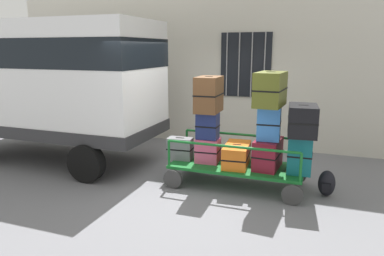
{
  "coord_description": "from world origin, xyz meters",
  "views": [
    {
      "loc": [
        2.16,
        -6.05,
        2.38
      ],
      "look_at": [
        0.02,
        -0.19,
        0.98
      ],
      "focal_mm": 33.25,
      "sensor_mm": 36.0,
      "label": 1
    }
  ],
  "objects_px": {
    "van": "(51,78)",
    "suitcase_midright_bottom": "(268,154)",
    "luggage_cart": "(236,168)",
    "suitcase_midright_top": "(270,89)",
    "suitcase_midleft_bottom": "(208,150)",
    "suitcase_right_bottom": "(300,154)",
    "suitcase_midleft_top": "(209,94)",
    "suitcase_left_bottom": "(180,148)",
    "suitcase_midright_middle": "(269,123)",
    "backpack": "(327,184)",
    "suitcase_midleft_middle": "(208,126)",
    "suitcase_center_bottom": "(237,155)",
    "suitcase_right_middle": "(302,120)"
  },
  "relations": [
    {
      "from": "van",
      "to": "suitcase_midright_bottom",
      "type": "distance_m",
      "value": 4.72
    },
    {
      "from": "luggage_cart",
      "to": "suitcase_midright_top",
      "type": "xyz_separation_m",
      "value": [
        0.53,
        -0.03,
        1.42
      ]
    },
    {
      "from": "suitcase_midleft_bottom",
      "to": "suitcase_right_bottom",
      "type": "xyz_separation_m",
      "value": [
        1.59,
        -0.04,
        0.1
      ]
    },
    {
      "from": "van",
      "to": "suitcase_midleft_top",
      "type": "relative_size",
      "value": 7.32
    },
    {
      "from": "suitcase_left_bottom",
      "to": "suitcase_midright_top",
      "type": "height_order",
      "value": "suitcase_midright_top"
    },
    {
      "from": "suitcase_midright_middle",
      "to": "suitcase_midright_top",
      "type": "distance_m",
      "value": 0.57
    },
    {
      "from": "suitcase_midright_middle",
      "to": "suitcase_midleft_top",
      "type": "bearing_deg",
      "value": 179.77
    },
    {
      "from": "suitcase_right_bottom",
      "to": "suitcase_midleft_top",
      "type": "bearing_deg",
      "value": 177.89
    },
    {
      "from": "suitcase_midleft_bottom",
      "to": "backpack",
      "type": "distance_m",
      "value": 2.07
    },
    {
      "from": "suitcase_midright_middle",
      "to": "backpack",
      "type": "height_order",
      "value": "suitcase_midright_middle"
    },
    {
      "from": "suitcase_midleft_middle",
      "to": "backpack",
      "type": "relative_size",
      "value": 1.07
    },
    {
      "from": "suitcase_midleft_middle",
      "to": "suitcase_midleft_top",
      "type": "relative_size",
      "value": 0.75
    },
    {
      "from": "suitcase_midleft_bottom",
      "to": "suitcase_midright_bottom",
      "type": "relative_size",
      "value": 0.61
    },
    {
      "from": "suitcase_midleft_middle",
      "to": "luggage_cart",
      "type": "bearing_deg",
      "value": 2.51
    },
    {
      "from": "luggage_cart",
      "to": "backpack",
      "type": "relative_size",
      "value": 5.32
    },
    {
      "from": "suitcase_center_bottom",
      "to": "suitcase_midleft_top",
      "type": "bearing_deg",
      "value": 177.94
    },
    {
      "from": "suitcase_left_bottom",
      "to": "suitcase_midleft_top",
      "type": "relative_size",
      "value": 0.76
    },
    {
      "from": "suitcase_left_bottom",
      "to": "suitcase_right_middle",
      "type": "height_order",
      "value": "suitcase_right_middle"
    },
    {
      "from": "suitcase_midleft_bottom",
      "to": "suitcase_midleft_middle",
      "type": "distance_m",
      "value": 0.45
    },
    {
      "from": "suitcase_left_bottom",
      "to": "suitcase_midleft_top",
      "type": "distance_m",
      "value": 1.15
    },
    {
      "from": "backpack",
      "to": "suitcase_midright_middle",
      "type": "bearing_deg",
      "value": -178.08
    },
    {
      "from": "suitcase_left_bottom",
      "to": "van",
      "type": "bearing_deg",
      "value": 176.22
    },
    {
      "from": "suitcase_midleft_middle",
      "to": "suitcase_midright_bottom",
      "type": "xyz_separation_m",
      "value": [
        1.06,
        0.06,
        -0.42
      ]
    },
    {
      "from": "luggage_cart",
      "to": "suitcase_center_bottom",
      "type": "height_order",
      "value": "suitcase_center_bottom"
    },
    {
      "from": "van",
      "to": "suitcase_right_bottom",
      "type": "relative_size",
      "value": 7.26
    },
    {
      "from": "suitcase_midleft_top",
      "to": "suitcase_center_bottom",
      "type": "distance_m",
      "value": 1.16
    },
    {
      "from": "suitcase_midleft_top",
      "to": "backpack",
      "type": "distance_m",
      "value": 2.46
    },
    {
      "from": "suitcase_center_bottom",
      "to": "suitcase_midright_middle",
      "type": "relative_size",
      "value": 1.45
    },
    {
      "from": "suitcase_center_bottom",
      "to": "backpack",
      "type": "height_order",
      "value": "suitcase_center_bottom"
    },
    {
      "from": "suitcase_midright_bottom",
      "to": "suitcase_midright_top",
      "type": "height_order",
      "value": "suitcase_midright_top"
    },
    {
      "from": "luggage_cart",
      "to": "suitcase_midright_middle",
      "type": "distance_m",
      "value": 1.0
    },
    {
      "from": "suitcase_midright_bottom",
      "to": "suitcase_midright_middle",
      "type": "bearing_deg",
      "value": -90.0
    },
    {
      "from": "suitcase_midright_top",
      "to": "suitcase_right_middle",
      "type": "relative_size",
      "value": 1.07
    },
    {
      "from": "suitcase_midleft_top",
      "to": "suitcase_midright_bottom",
      "type": "xyz_separation_m",
      "value": [
        1.06,
        0.01,
        -0.97
      ]
    },
    {
      "from": "suitcase_midright_bottom",
      "to": "suitcase_right_middle",
      "type": "height_order",
      "value": "suitcase_right_middle"
    },
    {
      "from": "suitcase_left_bottom",
      "to": "suitcase_center_bottom",
      "type": "xyz_separation_m",
      "value": [
        1.06,
        0.02,
        -0.02
      ]
    },
    {
      "from": "suitcase_midleft_bottom",
      "to": "suitcase_midright_bottom",
      "type": "distance_m",
      "value": 1.06
    },
    {
      "from": "suitcase_center_bottom",
      "to": "suitcase_right_middle",
      "type": "xyz_separation_m",
      "value": [
        1.06,
        -0.02,
        0.69
      ]
    },
    {
      "from": "suitcase_midright_middle",
      "to": "suitcase_right_bottom",
      "type": "height_order",
      "value": "suitcase_midright_middle"
    },
    {
      "from": "suitcase_left_bottom",
      "to": "suitcase_center_bottom",
      "type": "height_order",
      "value": "suitcase_left_bottom"
    },
    {
      "from": "luggage_cart",
      "to": "suitcase_left_bottom",
      "type": "height_order",
      "value": "suitcase_left_bottom"
    },
    {
      "from": "suitcase_left_bottom",
      "to": "suitcase_midleft_middle",
      "type": "relative_size",
      "value": 1.0
    },
    {
      "from": "suitcase_midleft_top",
      "to": "suitcase_midright_top",
      "type": "xyz_separation_m",
      "value": [
        1.06,
        -0.06,
        0.14
      ]
    },
    {
      "from": "suitcase_center_bottom",
      "to": "suitcase_right_middle",
      "type": "height_order",
      "value": "suitcase_right_middle"
    },
    {
      "from": "suitcase_left_bottom",
      "to": "suitcase_midleft_middle",
      "type": "distance_m",
      "value": 0.71
    },
    {
      "from": "van",
      "to": "suitcase_midright_middle",
      "type": "xyz_separation_m",
      "value": [
        4.58,
        -0.16,
        -0.61
      ]
    },
    {
      "from": "suitcase_right_bottom",
      "to": "suitcase_midleft_middle",
      "type": "bearing_deg",
      "value": 179.6
    },
    {
      "from": "suitcase_midleft_middle",
      "to": "suitcase_midright_top",
      "type": "height_order",
      "value": "suitcase_midright_top"
    },
    {
      "from": "suitcase_midleft_top",
      "to": "suitcase_center_bottom",
      "type": "relative_size",
      "value": 0.76
    },
    {
      "from": "suitcase_center_bottom",
      "to": "suitcase_midright_bottom",
      "type": "relative_size",
      "value": 1.16
    }
  ]
}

